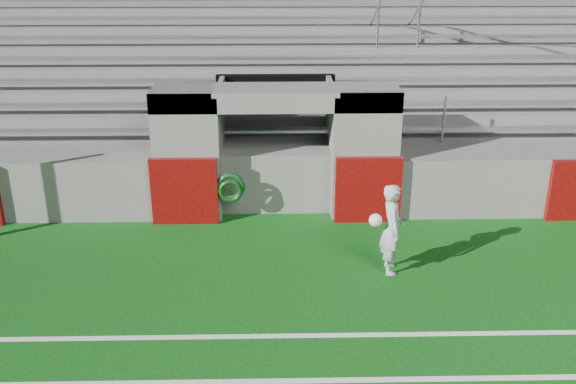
{
  "coord_description": "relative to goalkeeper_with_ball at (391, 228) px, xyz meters",
  "views": [
    {
      "loc": [
        -0.03,
        -8.73,
        5.31
      ],
      "look_at": [
        0.2,
        1.8,
        1.1
      ],
      "focal_mm": 40.0,
      "sensor_mm": 36.0,
      "label": 1
    }
  ],
  "objects": [
    {
      "name": "ground",
      "position": [
        -1.9,
        -0.9,
        -0.79
      ],
      "size": [
        90.0,
        90.0,
        0.0
      ],
      "primitive_type": "plane",
      "color": "#0B470F",
      "rests_on": "ground"
    },
    {
      "name": "stadium_structure",
      "position": [
        -1.9,
        7.07,
        0.7
      ],
      "size": [
        26.0,
        8.48,
        5.42
      ],
      "color": "slate",
      "rests_on": "ground"
    },
    {
      "name": "goalkeeper_with_ball",
      "position": [
        0.0,
        0.0,
        0.0
      ],
      "size": [
        0.6,
        0.58,
        1.57
      ],
      "color": "#B7BCC1",
      "rests_on": "ground"
    },
    {
      "name": "hose_coil",
      "position": [
        -2.8,
        2.03,
        -0.06
      ],
      "size": [
        0.58,
        0.15,
        0.6
      ],
      "color": "#0D4117",
      "rests_on": "ground"
    }
  ]
}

